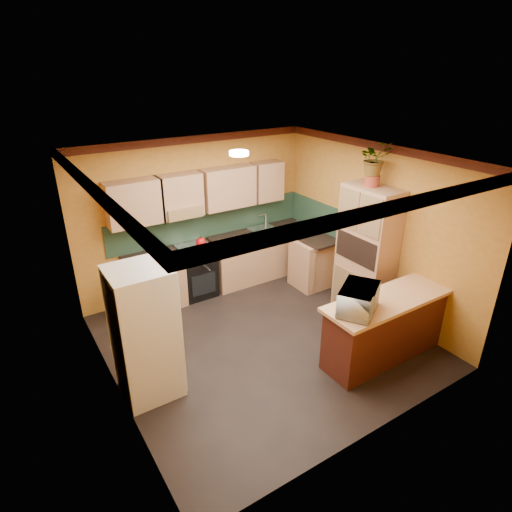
# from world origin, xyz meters

# --- Properties ---
(room_shell) EXTENTS (4.24, 4.24, 2.72)m
(room_shell) POSITION_xyz_m (0.02, 0.28, 2.09)
(room_shell) COLOR black
(room_shell) RESTS_ON ground
(base_cabinets_back) EXTENTS (3.65, 0.60, 0.88)m
(base_cabinets_back) POSITION_xyz_m (0.42, 1.80, 0.44)
(base_cabinets_back) COLOR tan
(base_cabinets_back) RESTS_ON ground
(countertop_back) EXTENTS (3.65, 0.62, 0.04)m
(countertop_back) POSITION_xyz_m (0.42, 1.80, 0.90)
(countertop_back) COLOR black
(countertop_back) RESTS_ON base_cabinets_back
(stove) EXTENTS (0.58, 0.58, 0.91)m
(stove) POSITION_xyz_m (-0.20, 1.80, 0.46)
(stove) COLOR black
(stove) RESTS_ON ground
(kettle) EXTENTS (0.17, 0.17, 0.18)m
(kettle) POSITION_xyz_m (-0.10, 1.75, 1.00)
(kettle) COLOR #BB0C0E
(kettle) RESTS_ON stove
(sink) EXTENTS (0.48, 0.40, 0.03)m
(sink) POSITION_xyz_m (1.20, 1.80, 0.94)
(sink) COLOR silver
(sink) RESTS_ON countertop_back
(base_cabinets_right) EXTENTS (0.60, 0.80, 0.88)m
(base_cabinets_right) POSITION_xyz_m (1.80, 0.98, 0.44)
(base_cabinets_right) COLOR tan
(base_cabinets_right) RESTS_ON ground
(countertop_right) EXTENTS (0.62, 0.80, 0.04)m
(countertop_right) POSITION_xyz_m (1.80, 0.98, 0.90)
(countertop_right) COLOR black
(countertop_right) RESTS_ON base_cabinets_right
(fridge) EXTENTS (0.68, 0.66, 1.70)m
(fridge) POSITION_xyz_m (-1.75, -0.12, 0.85)
(fridge) COLOR white
(fridge) RESTS_ON ground
(pantry) EXTENTS (0.48, 0.90, 2.10)m
(pantry) POSITION_xyz_m (1.85, -0.15, 1.05)
(pantry) COLOR tan
(pantry) RESTS_ON ground
(fern_pot) EXTENTS (0.22, 0.22, 0.16)m
(fern_pot) POSITION_xyz_m (1.85, -0.10, 2.18)
(fern_pot) COLOR maroon
(fern_pot) RESTS_ON pantry
(fern) EXTENTS (0.53, 0.49, 0.50)m
(fern) POSITION_xyz_m (1.85, -0.10, 2.51)
(fern) COLOR tan
(fern) RESTS_ON fern_pot
(breakfast_bar) EXTENTS (1.80, 0.55, 0.88)m
(breakfast_bar) POSITION_xyz_m (1.21, -1.20, 0.44)
(breakfast_bar) COLOR #4B1C11
(breakfast_bar) RESTS_ON ground
(bar_top) EXTENTS (1.90, 0.65, 0.05)m
(bar_top) POSITION_xyz_m (1.21, -1.20, 0.91)
(bar_top) COLOR tan
(bar_top) RESTS_ON breakfast_bar
(microwave) EXTENTS (0.73, 0.67, 0.34)m
(microwave) POSITION_xyz_m (0.63, -1.20, 1.10)
(microwave) COLOR white
(microwave) RESTS_ON bar_top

